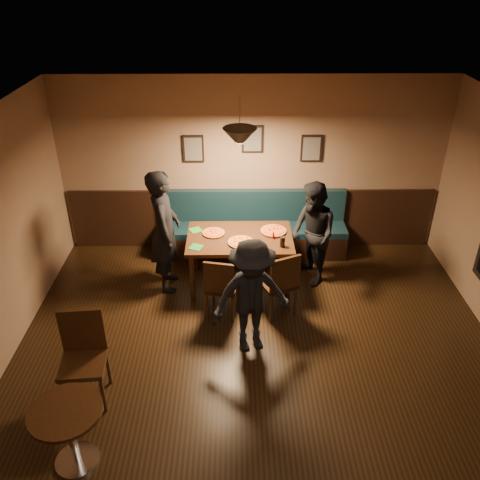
% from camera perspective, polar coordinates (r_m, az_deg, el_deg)
% --- Properties ---
extents(floor, '(7.00, 7.00, 0.00)m').
position_cam_1_polar(floor, '(5.72, 2.34, -18.45)').
color(floor, black).
rests_on(floor, ground).
extents(ceiling, '(7.00, 7.00, 0.00)m').
position_cam_1_polar(ceiling, '(4.07, 3.16, 8.71)').
color(ceiling, silver).
rests_on(ceiling, ground).
extents(wall_back, '(6.00, 0.00, 6.00)m').
position_cam_1_polar(wall_back, '(7.84, 1.39, 8.45)').
color(wall_back, '#8C704F').
rests_on(wall_back, ground).
extents(wainscot, '(5.88, 0.06, 1.00)m').
position_cam_1_polar(wainscot, '(8.18, 1.32, 2.50)').
color(wainscot, black).
rests_on(wainscot, ground).
extents(booth_bench, '(3.00, 0.60, 1.00)m').
position_cam_1_polar(booth_bench, '(7.95, 1.38, 1.60)').
color(booth_bench, '#0F232D').
rests_on(booth_bench, ground).
extents(picture_left, '(0.32, 0.04, 0.42)m').
position_cam_1_polar(picture_left, '(7.73, -5.37, 10.38)').
color(picture_left, black).
rests_on(picture_left, wall_back).
extents(picture_center, '(0.32, 0.04, 0.42)m').
position_cam_1_polar(picture_center, '(7.66, 1.44, 11.50)').
color(picture_center, black).
rests_on(picture_center, wall_back).
extents(picture_right, '(0.32, 0.04, 0.42)m').
position_cam_1_polar(picture_right, '(7.79, 8.17, 10.36)').
color(picture_right, black).
rests_on(picture_right, wall_back).
extents(pendant_lamp, '(0.44, 0.44, 0.25)m').
position_cam_1_polar(pendant_lamp, '(6.44, -0.03, 11.65)').
color(pendant_lamp, black).
rests_on(pendant_lamp, ceiling).
extents(dining_table, '(1.50, 0.97, 0.80)m').
position_cam_1_polar(dining_table, '(7.24, -0.03, -2.39)').
color(dining_table, black).
rests_on(dining_table, floor).
extents(chair_near_left, '(0.47, 0.47, 0.91)m').
position_cam_1_polar(chair_near_left, '(6.64, -2.04, -5.17)').
color(chair_near_left, black).
rests_on(chair_near_left, floor).
extents(chair_near_right, '(0.57, 0.57, 0.97)m').
position_cam_1_polar(chair_near_right, '(6.66, 4.31, -4.81)').
color(chair_near_right, '#321B0E').
rests_on(chair_near_right, floor).
extents(diner_left, '(0.49, 0.70, 1.82)m').
position_cam_1_polar(diner_left, '(7.03, -8.62, 0.99)').
color(diner_left, black).
rests_on(diner_left, floor).
extents(diner_right, '(0.81, 0.91, 1.56)m').
position_cam_1_polar(diner_right, '(7.20, 8.29, 0.62)').
color(diner_right, black).
rests_on(diner_right, floor).
extents(diner_front, '(1.09, 0.80, 1.51)m').
position_cam_1_polar(diner_front, '(5.91, 1.35, -6.57)').
color(diner_front, black).
rests_on(diner_front, floor).
extents(pizza_a, '(0.35, 0.35, 0.04)m').
position_cam_1_polar(pizza_a, '(7.11, -3.05, 0.83)').
color(pizza_a, '#C07C24').
rests_on(pizza_a, dining_table).
extents(pizza_b, '(0.42, 0.42, 0.04)m').
position_cam_1_polar(pizza_b, '(6.86, 0.10, -0.26)').
color(pizza_b, orange).
rests_on(pizza_b, dining_table).
extents(pizza_c, '(0.41, 0.41, 0.04)m').
position_cam_1_polar(pizza_c, '(7.16, 3.86, 1.06)').
color(pizza_c, '#BF8623').
rests_on(pizza_c, dining_table).
extents(soda_glass, '(0.07, 0.07, 0.15)m').
position_cam_1_polar(soda_glass, '(6.78, 4.89, -0.21)').
color(soda_glass, black).
rests_on(soda_glass, dining_table).
extents(tabasco_bottle, '(0.03, 0.03, 0.12)m').
position_cam_1_polar(tabasco_bottle, '(6.98, 3.85, 0.58)').
color(tabasco_bottle, '#A00505').
rests_on(tabasco_bottle, dining_table).
extents(napkin_a, '(0.22, 0.22, 0.01)m').
position_cam_1_polar(napkin_a, '(7.23, -5.11, 1.15)').
color(napkin_a, '#207A24').
rests_on(napkin_a, dining_table).
extents(napkin_b, '(0.22, 0.22, 0.01)m').
position_cam_1_polar(napkin_b, '(6.81, -5.05, -0.82)').
color(napkin_b, '#1B6622').
rests_on(napkin_b, dining_table).
extents(cutlery_set, '(0.19, 0.08, 0.00)m').
position_cam_1_polar(cutlery_set, '(6.70, 0.32, -1.26)').
color(cutlery_set, silver).
rests_on(cutlery_set, dining_table).
extents(cafe_table, '(0.88, 0.88, 0.71)m').
position_cam_1_polar(cafe_table, '(5.24, -18.76, -20.56)').
color(cafe_table, black).
rests_on(cafe_table, floor).
extents(cafe_chair_far, '(0.51, 0.51, 1.06)m').
position_cam_1_polar(cafe_chair_far, '(5.66, -17.59, -13.22)').
color(cafe_chair_far, black).
rests_on(cafe_chair_far, floor).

